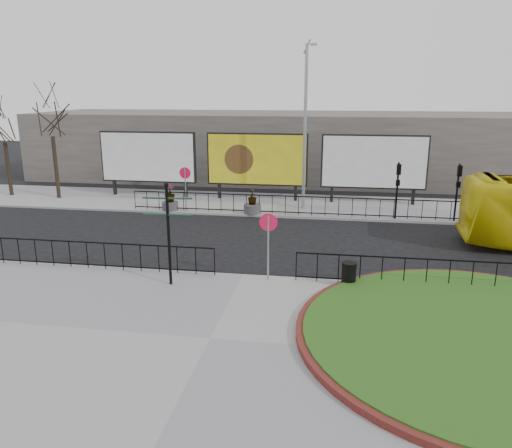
% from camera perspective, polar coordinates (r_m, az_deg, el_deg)
% --- Properties ---
extents(ground, '(90.00, 90.00, 0.00)m').
position_cam_1_polar(ground, '(18.71, -1.51, -6.09)').
color(ground, black).
rests_on(ground, ground).
extents(pavement_near, '(30.00, 10.00, 0.12)m').
position_cam_1_polar(pavement_near, '(14.25, -5.26, -13.07)').
color(pavement_near, gray).
rests_on(pavement_near, ground).
extents(pavement_far, '(44.00, 6.00, 0.12)m').
position_cam_1_polar(pavement_far, '(30.08, 2.66, 2.24)').
color(pavement_far, gray).
rests_on(pavement_far, ground).
extents(brick_edge, '(10.40, 10.40, 0.18)m').
position_cam_1_polar(brick_edge, '(15.31, 24.83, -11.79)').
color(brick_edge, maroon).
rests_on(brick_edge, pavement_near).
extents(grass_lawn, '(10.00, 10.00, 0.22)m').
position_cam_1_polar(grass_lawn, '(15.30, 24.83, -11.72)').
color(grass_lawn, '#1B4713').
rests_on(grass_lawn, pavement_near).
extents(railing_near_left, '(10.00, 0.10, 1.10)m').
position_cam_1_polar(railing_near_left, '(20.15, -18.74, -3.33)').
color(railing_near_left, black).
rests_on(railing_near_left, pavement_near).
extents(railing_near_right, '(9.00, 0.10, 1.10)m').
position_cam_1_polar(railing_near_right, '(18.22, 18.93, -5.30)').
color(railing_near_right, black).
rests_on(railing_near_right, pavement_near).
extents(railing_far, '(18.00, 0.10, 1.10)m').
position_cam_1_polar(railing_far, '(27.23, 4.12, 2.16)').
color(railing_far, black).
rests_on(railing_far, pavement_far).
extents(speed_sign_far, '(0.64, 0.07, 2.47)m').
position_cam_1_polar(speed_sign_far, '(28.21, -8.09, 5.09)').
color(speed_sign_far, gray).
rests_on(speed_sign_far, pavement_far).
extents(speed_sign_near, '(0.64, 0.07, 2.47)m').
position_cam_1_polar(speed_sign_near, '(17.58, 1.42, -0.91)').
color(speed_sign_near, gray).
rests_on(speed_sign_near, pavement_near).
extents(billboard_left, '(6.20, 0.31, 4.10)m').
position_cam_1_polar(billboard_left, '(32.58, -12.24, 7.46)').
color(billboard_left, black).
rests_on(billboard_left, pavement_far).
extents(billboard_mid, '(6.20, 0.31, 4.10)m').
position_cam_1_polar(billboard_mid, '(30.76, 0.12, 7.36)').
color(billboard_mid, black).
rests_on(billboard_mid, pavement_far).
extents(billboard_right, '(6.20, 0.31, 4.10)m').
position_cam_1_polar(billboard_right, '(30.49, 13.33, 6.88)').
color(billboard_right, black).
rests_on(billboard_right, pavement_far).
extents(lamp_post, '(0.74, 0.18, 9.23)m').
position_cam_1_polar(lamp_post, '(28.26, 5.64, 11.13)').
color(lamp_post, gray).
rests_on(lamp_post, pavement_far).
extents(signal_pole_a, '(0.22, 0.26, 3.00)m').
position_cam_1_polar(signal_pole_a, '(27.09, 15.89, 4.63)').
color(signal_pole_a, black).
rests_on(signal_pole_a, pavement_far).
extents(signal_pole_b, '(0.22, 0.26, 3.00)m').
position_cam_1_polar(signal_pole_b, '(27.61, 22.09, 4.29)').
color(signal_pole_b, black).
rests_on(signal_pole_b, pavement_far).
extents(tree_left, '(2.00, 2.00, 7.00)m').
position_cam_1_polar(tree_left, '(33.57, -22.15, 8.67)').
color(tree_left, '#2D2119').
rests_on(tree_left, pavement_far).
extents(tree_mid, '(2.00, 2.00, 6.20)m').
position_cam_1_polar(tree_mid, '(35.77, -26.70, 7.86)').
color(tree_mid, '#2D2119').
rests_on(tree_mid, pavement_far).
extents(building_backdrop, '(40.00, 10.00, 5.00)m').
position_cam_1_polar(building_backdrop, '(39.50, 4.35, 8.91)').
color(building_backdrop, '#6B645D').
rests_on(building_backdrop, ground).
extents(fingerpost_sign, '(1.71, 0.37, 3.65)m').
position_cam_1_polar(fingerpost_sign, '(17.32, -10.01, 0.01)').
color(fingerpost_sign, black).
rests_on(fingerpost_sign, pavement_near).
extents(litter_bin, '(0.54, 0.54, 0.89)m').
position_cam_1_polar(litter_bin, '(17.68, 10.56, -5.68)').
color(litter_bin, black).
rests_on(litter_bin, pavement_near).
extents(planter_a, '(0.91, 0.91, 1.52)m').
position_cam_1_polar(planter_a, '(28.73, -9.82, 2.77)').
color(planter_a, '#4C4C4F').
rests_on(planter_a, pavement_far).
extents(planter_b, '(0.96, 0.96, 1.40)m').
position_cam_1_polar(planter_b, '(27.61, -0.42, 2.24)').
color(planter_b, '#4C4C4F').
rests_on(planter_b, pavement_far).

